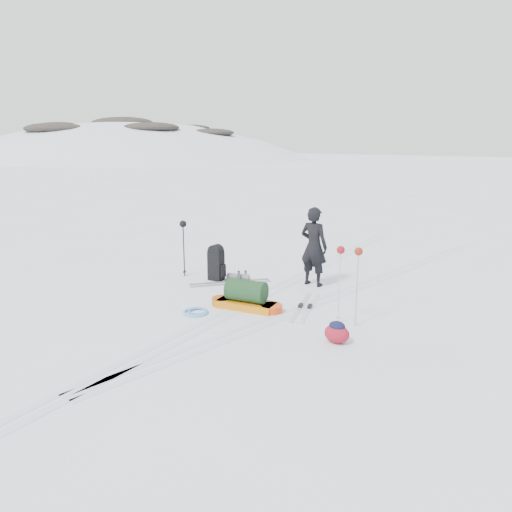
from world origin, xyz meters
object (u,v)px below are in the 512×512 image
object	(u,v)px
pulk_sled	(246,298)
ski_poles_black	(183,231)
skier	(314,246)
expedition_rucksack	(219,264)

from	to	relation	value
pulk_sled	ski_poles_black	bearing A→B (deg)	147.60
skier	expedition_rucksack	world-z (taller)	skier
skier	ski_poles_black	size ratio (longest dim) A/B	1.32
skier	pulk_sled	bearing A→B (deg)	83.84
expedition_rucksack	skier	bearing A→B (deg)	19.53
pulk_sled	expedition_rucksack	xyz separation A→B (m)	(-1.85, 1.33, 0.19)
skier	ski_poles_black	bearing A→B (deg)	21.91
skier	ski_poles_black	world-z (taller)	skier
expedition_rucksack	ski_poles_black	distance (m)	1.27
skier	expedition_rucksack	size ratio (longest dim) A/B	2.09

